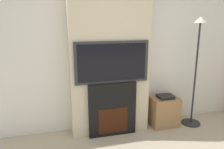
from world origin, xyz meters
TOP-DOWN VIEW (x-y plane):
  - wall_back at (0.00, 2.03)m, footprint 6.00×0.06m
  - chimney_breast at (0.00, 1.84)m, footprint 1.26×0.32m
  - fireplace at (0.00, 1.68)m, footprint 0.76×0.15m
  - television at (0.00, 1.68)m, footprint 1.14×0.07m
  - floor_lamp at (1.47, 1.66)m, footprint 0.32×0.32m
  - media_stand at (0.96, 1.76)m, footprint 0.47×0.39m

SIDE VIEW (x-z plane):
  - media_stand at x=0.96m, z-range -0.02..0.55m
  - fireplace at x=0.00m, z-range 0.00..0.87m
  - floor_lamp at x=1.47m, z-range 0.15..2.02m
  - television at x=0.00m, z-range 0.87..1.51m
  - wall_back at x=0.00m, z-range 0.00..2.70m
  - chimney_breast at x=0.00m, z-range 0.00..2.70m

